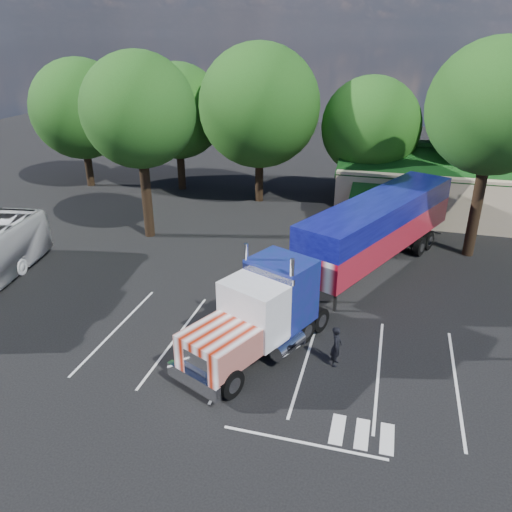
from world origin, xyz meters
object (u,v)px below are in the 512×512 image
(silver_sedan, at_px, (421,215))
(semi_truck, at_px, (354,243))
(bicycle, at_px, (304,280))
(woman, at_px, (336,346))

(silver_sedan, bearing_deg, semi_truck, -169.24)
(silver_sedan, bearing_deg, bicycle, -177.98)
(woman, bearing_deg, semi_truck, 2.90)
(semi_truck, height_order, bicycle, semi_truck)
(silver_sedan, bearing_deg, woman, -161.94)
(woman, xyz_separation_m, silver_sedan, (4.12, 20.00, -0.35))
(bicycle, bearing_deg, semi_truck, 23.94)
(woman, bearing_deg, silver_sedan, -9.33)
(woman, height_order, silver_sedan, woman)
(bicycle, height_order, silver_sedan, silver_sedan)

